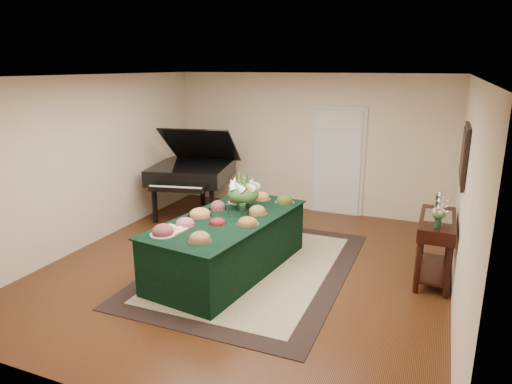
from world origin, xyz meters
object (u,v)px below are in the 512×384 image
at_px(buffet_table, 229,244).
at_px(grand_piano, 192,171).
at_px(mahogany_sideboard, 436,232).
at_px(floral_centerpiece, 243,190).

height_order(buffet_table, grand_piano, grand_piano).
relative_size(grand_piano, mahogany_sideboard, 1.64).
bearing_deg(mahogany_sideboard, floral_centerpiece, -172.45).
bearing_deg(mahogany_sideboard, buffet_table, -163.03).
xyz_separation_m(grand_piano, mahogany_sideboard, (4.44, -1.22, -0.19)).
distance_m(buffet_table, mahogany_sideboard, 2.83).
bearing_deg(grand_piano, floral_centerpiece, -41.50).
height_order(floral_centerpiece, grand_piano, grand_piano).
xyz_separation_m(floral_centerpiece, grand_piano, (-1.78, 1.57, -0.21)).
distance_m(floral_centerpiece, mahogany_sideboard, 2.72).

